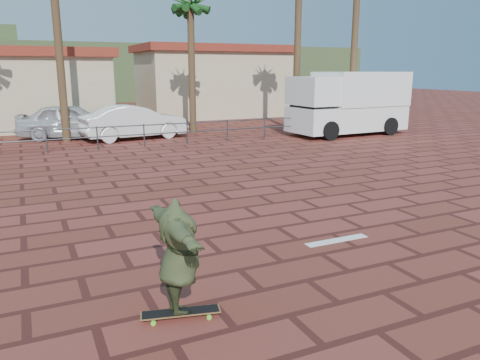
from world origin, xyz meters
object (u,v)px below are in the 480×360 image
car_silver (71,121)px  campervan (349,102)px  skateboarder (179,256)px  car_white (134,122)px  longboard (181,313)px

car_silver → campervan: bearing=-94.6°
skateboarder → car_silver: 18.78m
skateboarder → car_white: 17.61m
skateboarder → campervan: (13.73, 14.28, 0.78)m
longboard → skateboarder: size_ratio=0.56×
skateboarder → campervan: 19.82m
campervan → car_white: size_ratio=1.25×
campervan → car_white: campervan is taller
longboard → car_silver: bearing=101.8°
longboard → car_silver: size_ratio=0.22×
campervan → car_silver: bearing=158.3°
campervan → car_silver: (-13.30, 4.50, -0.83)m
longboard → campervan: (13.73, 14.28, 1.60)m
longboard → car_silver: (0.43, 18.78, 0.77)m
car_silver → car_white: 3.14m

